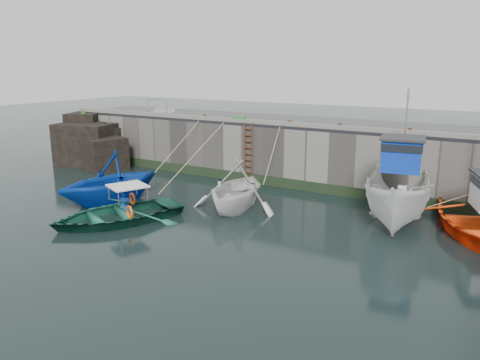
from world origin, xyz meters
The scene contains 21 objects.
ground centered at (0.00, 0.00, 0.00)m, with size 120.00×120.00×0.00m, color black.
quay_back centered at (0.00, 12.50, 1.50)m, with size 30.00×5.00×3.00m, color slate.
road_back centered at (0.00, 12.50, 3.08)m, with size 30.00×5.00×0.16m, color black.
kerb_back centered at (0.00, 10.15, 3.26)m, with size 30.00×0.30×0.20m, color slate.
algae_back centered at (0.00, 9.96, 0.25)m, with size 30.00×0.08×0.50m, color black.
rock_outcrop centered at (-12.92, 9.11, 1.26)m, with size 5.85×4.24×3.41m.
ladder centered at (-2.00, 9.91, 1.59)m, with size 0.51×0.08×3.20m.
boat_near_white centered at (-5.54, 3.53, 0.00)m, with size 4.30×4.99×2.63m, color #0B3CB0.
boat_near_white_rope centered at (-5.54, 8.02, 0.00)m, with size 0.04×4.74×3.10m, color tan, non-canonical shape.
boat_near_blue centered at (-3.34, 1.75, 0.00)m, with size 3.78×5.29×1.10m, color #1A5C47.
boat_near_blue_rope centered at (-3.34, 7.12, 0.00)m, with size 0.04×6.31×3.10m, color tan, non-canonical shape.
boat_near_blacktrim centered at (-0.15, 5.69, 0.00)m, with size 4.00×4.63×2.44m, color silver.
boat_near_blacktrim_rope centered at (-0.15, 9.09, 0.00)m, with size 0.04×3.17×3.10m, color tan, non-canonical shape.
boat_far_white centered at (6.30, 7.64, 1.07)m, with size 3.59×6.92×5.55m.
fish_crate centered at (-2.75, 10.30, 3.31)m, with size 0.61×0.43×0.30m, color #167929.
railing centered at (-8.75, 11.25, 3.36)m, with size 1.60×1.05×1.00m.
bollard_a centered at (-5.00, 10.25, 3.30)m, with size 0.18×0.18×0.28m, color #3F1E0F.
bollard_b centered at (-2.50, 10.25, 3.30)m, with size 0.18×0.18×0.28m, color #3F1E0F.
bollard_c centered at (0.20, 10.25, 3.30)m, with size 0.18×0.18×0.28m, color #3F1E0F.
bollard_d centered at (2.80, 10.25, 3.30)m, with size 0.18×0.18×0.28m, color #3F1E0F.
bollard_e centered at (6.00, 10.25, 3.30)m, with size 0.18×0.18×0.28m, color #3F1E0F.
Camera 1 is at (10.17, -11.03, 6.10)m, focal length 35.00 mm.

